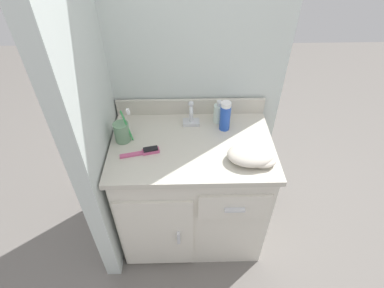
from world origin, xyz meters
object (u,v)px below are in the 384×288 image
(shaving_cream_can, at_px, (225,116))
(hand_towel, at_px, (254,156))
(hairbrush, at_px, (145,152))
(toothbrush_cup, at_px, (122,132))
(soap_dispenser, at_px, (219,113))

(shaving_cream_can, distance_m, hand_towel, 0.28)
(hand_towel, bearing_deg, hairbrush, 172.87)
(shaving_cream_can, bearing_deg, hand_towel, -66.24)
(toothbrush_cup, xyz_separation_m, hairbrush, (0.12, -0.10, -0.04))
(toothbrush_cup, height_order, soap_dispenser, toothbrush_cup)
(soap_dispenser, bearing_deg, hairbrush, -146.35)
(hand_towel, bearing_deg, soap_dispenser, 113.27)
(soap_dispenser, xyz_separation_m, hairbrush, (-0.38, -0.25, -0.04))
(toothbrush_cup, relative_size, shaving_cream_can, 1.19)
(hairbrush, bearing_deg, toothbrush_cup, 126.91)
(soap_dispenser, relative_size, hand_towel, 0.59)
(toothbrush_cup, height_order, hand_towel, toothbrush_cup)
(soap_dispenser, xyz_separation_m, shaving_cream_can, (0.03, -0.07, 0.03))
(shaving_cream_can, bearing_deg, toothbrush_cup, -171.02)
(soap_dispenser, height_order, shaving_cream_can, shaving_cream_can)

